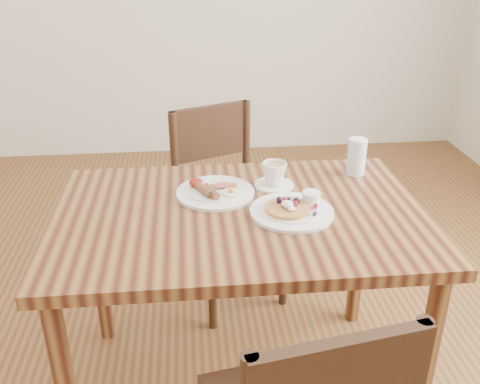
{
  "coord_description": "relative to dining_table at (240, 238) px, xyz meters",
  "views": [
    {
      "loc": [
        -0.15,
        -1.52,
        1.56
      ],
      "look_at": [
        0.0,
        0.0,
        0.82
      ],
      "focal_mm": 40.0,
      "sensor_mm": 36.0,
      "label": 1
    }
  ],
  "objects": [
    {
      "name": "breakfast_plate",
      "position": [
        -0.08,
        0.13,
        0.11
      ],
      "size": [
        0.27,
        0.27,
        0.04
      ],
      "color": "white",
      "rests_on": "dining_table"
    },
    {
      "name": "pancake_plate",
      "position": [
        0.17,
        -0.03,
        0.11
      ],
      "size": [
        0.27,
        0.27,
        0.06
      ],
      "color": "white",
      "rests_on": "dining_table"
    },
    {
      "name": "teacup_saucer",
      "position": [
        0.14,
        0.18,
        0.14
      ],
      "size": [
        0.14,
        0.14,
        0.09
      ],
      "color": "white",
      "rests_on": "dining_table"
    },
    {
      "name": "ground",
      "position": [
        0.0,
        0.0,
        -0.65
      ],
      "size": [
        5.0,
        5.0,
        0.0
      ],
      "primitive_type": "plane",
      "color": "brown",
      "rests_on": "ground"
    },
    {
      "name": "water_glass",
      "position": [
        0.46,
        0.26,
        0.17
      ],
      "size": [
        0.07,
        0.07,
        0.14
      ],
      "primitive_type": "cylinder",
      "color": "silver",
      "rests_on": "dining_table"
    },
    {
      "name": "dining_table",
      "position": [
        0.0,
        0.0,
        0.0
      ],
      "size": [
        1.2,
        0.8,
        0.75
      ],
      "color": "brown",
      "rests_on": "ground"
    },
    {
      "name": "chair_far",
      "position": [
        -0.01,
        0.63,
        -0.16
      ],
      "size": [
        0.55,
        0.55,
        0.88
      ],
      "rotation": [
        0.0,
        0.0,
        3.53
      ],
      "color": "#331D12",
      "rests_on": "ground"
    }
  ]
}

